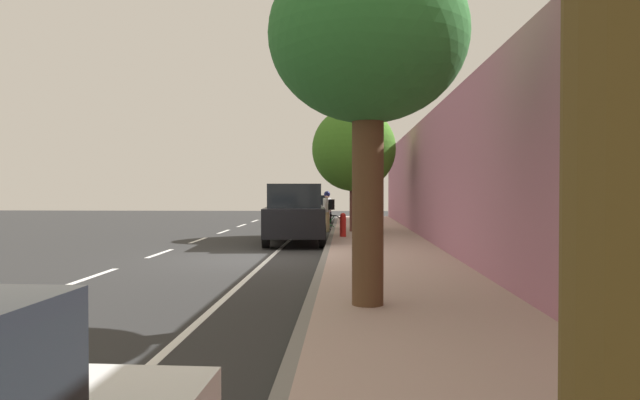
% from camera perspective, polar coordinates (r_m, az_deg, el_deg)
% --- Properties ---
extents(ground, '(67.09, 67.09, 0.00)m').
position_cam_1_polar(ground, '(14.97, -6.23, -5.89)').
color(ground, '#2A2A2A').
extents(sidewalk, '(3.10, 41.93, 0.15)m').
position_cam_1_polar(sidewalk, '(14.83, 6.86, -5.66)').
color(sidewalk, '#B69C90').
rests_on(sidewalk, ground).
extents(curb_edge, '(0.16, 41.93, 0.15)m').
position_cam_1_polar(curb_edge, '(14.80, 0.52, -5.66)').
color(curb_edge, gray).
rests_on(curb_edge, ground).
extents(lane_stripe_centre, '(0.14, 40.00, 0.01)m').
position_cam_1_polar(lane_stripe_centre, '(14.80, -18.28, -6.00)').
color(lane_stripe_centre, white).
rests_on(lane_stripe_centre, ground).
extents(lane_stripe_bike_edge, '(0.12, 41.93, 0.01)m').
position_cam_1_polar(lane_stripe_bike_edge, '(14.93, -5.15, -5.89)').
color(lane_stripe_bike_edge, white).
rests_on(lane_stripe_bike_edge, ground).
extents(building_facade, '(0.50, 41.93, 4.26)m').
position_cam_1_polar(building_facade, '(14.97, 13.77, 2.26)').
color(building_facade, '#A86A81').
rests_on(building_facade, ground).
extents(parked_suv_black_second, '(2.21, 4.82, 1.99)m').
position_cam_1_polar(parked_suv_black_second, '(19.12, -2.50, -1.29)').
color(parked_suv_black_second, black).
rests_on(parked_suv_black_second, ground).
extents(parked_sedan_dark_blue_mid, '(1.88, 4.42, 1.52)m').
position_cam_1_polar(parked_sedan_dark_blue_mid, '(29.72, -0.74, -0.99)').
color(parked_sedan_dark_blue_mid, navy).
rests_on(parked_sedan_dark_blue_mid, ground).
extents(bicycle_at_curb, '(1.69, 0.61, 0.77)m').
position_cam_1_polar(bicycle_at_curb, '(24.78, 0.29, -2.26)').
color(bicycle_at_curb, black).
rests_on(bicycle_at_curb, ground).
extents(cyclist_with_backpack, '(0.49, 0.60, 1.75)m').
position_cam_1_polar(cyclist_with_backpack, '(24.28, 0.77, -0.70)').
color(cyclist_with_backpack, '#C6B284').
rests_on(cyclist_with_backpack, ground).
extents(street_tree_mid_block, '(2.85, 2.85, 5.11)m').
position_cam_1_polar(street_tree_mid_block, '(8.45, 4.82, 15.67)').
color(street_tree_mid_block, brown).
rests_on(street_tree_mid_block, sidewalk).
extents(street_tree_far_end, '(3.30, 3.30, 4.93)m').
position_cam_1_polar(street_tree_far_end, '(22.62, 3.40, 5.08)').
color(street_tree_far_end, brown).
rests_on(street_tree_far_end, sidewalk).
extents(fire_hydrant, '(0.22, 0.22, 0.84)m').
position_cam_1_polar(fire_hydrant, '(20.01, 2.31, -2.48)').
color(fire_hydrant, red).
rests_on(fire_hydrant, sidewalk).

